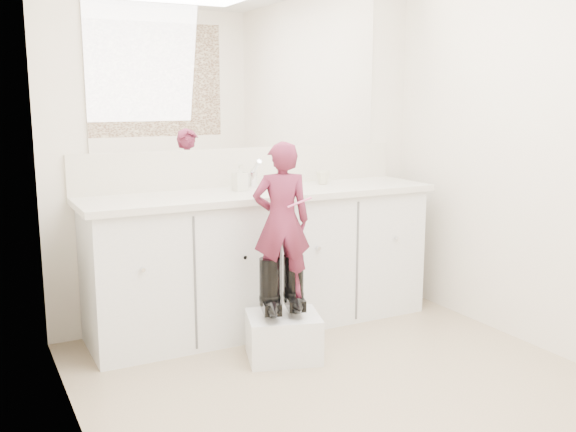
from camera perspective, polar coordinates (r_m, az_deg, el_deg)
floor at (r=3.30m, az=7.18°, el=-16.04°), size 3.00×3.00×0.00m
wall_back at (r=4.27m, az=-3.98°, el=6.88°), size 2.60×0.00×2.60m
wall_left at (r=2.46m, az=-17.98°, el=3.71°), size 0.00×3.00×3.00m
wall_right at (r=3.86m, az=23.81°, el=5.63°), size 0.00×3.00×3.00m
vanity_cabinet at (r=4.15m, az=-2.33°, el=-4.07°), size 2.20×0.55×0.85m
countertop at (r=4.05m, az=-2.28°, el=1.99°), size 2.28×0.58×0.04m
backsplash at (r=4.28m, az=-3.87°, el=4.40°), size 2.28×0.03×0.25m
mirror at (r=4.26m, az=-3.99°, el=12.79°), size 2.00×0.02×1.00m
faucet at (r=4.18m, az=-3.25°, el=3.24°), size 0.08×0.08×0.10m
cup at (r=4.34m, az=3.13°, el=3.43°), size 0.10×0.10×0.09m
soap_bottle at (r=4.04m, az=-4.31°, el=3.45°), size 0.08×0.09×0.17m
step_stool at (r=3.71m, az=-0.42°, el=-10.66°), size 0.48×0.44×0.26m
boot_left at (r=3.60m, az=-1.64°, el=-6.37°), size 0.18×0.25×0.33m
boot_right at (r=3.67m, az=0.48°, el=-6.06°), size 0.18×0.25×0.33m
toddler at (r=3.54m, az=-0.58°, el=-0.44°), size 0.37×0.30×0.88m
toothbrush at (r=3.49m, az=1.04°, el=1.22°), size 0.13×0.05×0.06m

